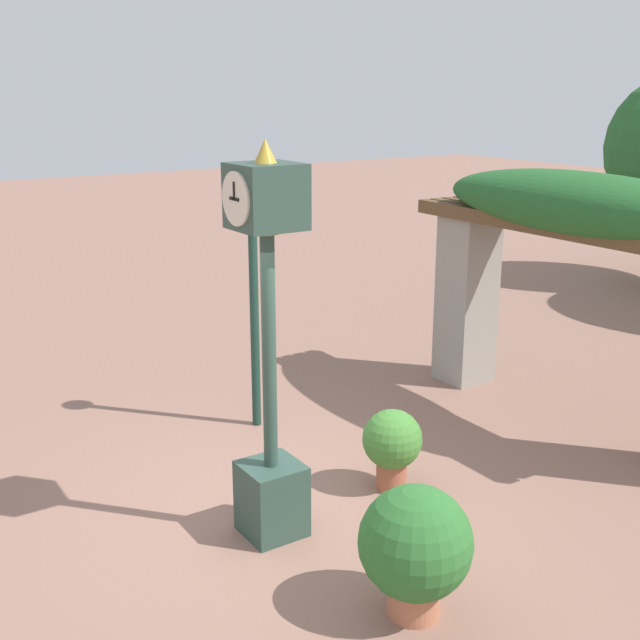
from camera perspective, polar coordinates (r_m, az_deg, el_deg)
ground_plane at (r=7.62m, az=-2.51°, el=-13.24°), size 60.00×60.00×0.00m
pedestal_clock at (r=6.60m, az=-3.64°, el=-2.85°), size 0.51×0.56×3.37m
pergola at (r=9.28m, az=17.70°, el=5.11°), size 4.49×1.19×2.88m
potted_plant_near_left at (r=6.04m, az=6.78°, el=-15.69°), size 0.84×0.84×1.01m
potted_plant_near_right at (r=7.77m, az=5.15°, el=-8.73°), size 0.58×0.58×0.81m
lamp_post at (r=8.77m, az=-4.79°, el=4.61°), size 0.30×0.30×2.80m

